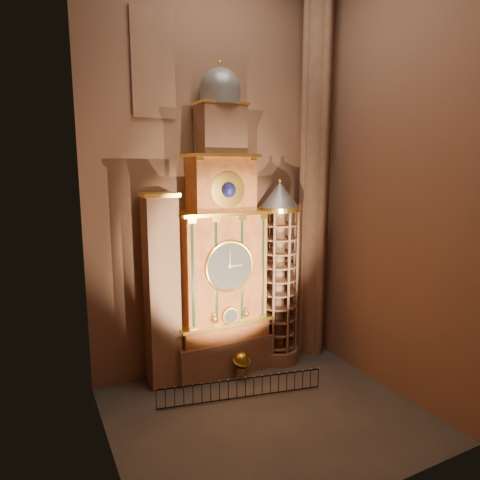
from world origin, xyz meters
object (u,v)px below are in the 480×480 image
astronomical_clock (222,256)px  celestial_globe (241,363)px  stair_turret (278,275)px  portrait_tower (162,291)px  iron_railing (241,389)px

astronomical_clock → celestial_globe: (0.51, -1.36, -5.78)m
stair_turret → celestial_globe: (-2.99, -1.10, -4.37)m
astronomical_clock → portrait_tower: (-3.40, 0.02, -1.53)m
astronomical_clock → stair_turret: (3.50, -0.26, -1.41)m
astronomical_clock → iron_railing: 6.95m
astronomical_clock → iron_railing: bearing=-98.1°
celestial_globe → portrait_tower: bearing=160.6°
celestial_globe → iron_railing: celestial_globe is taller
stair_turret → iron_railing: 6.85m
iron_railing → celestial_globe: bearing=62.9°
celestial_globe → iron_railing: (-0.98, -1.91, -0.33)m
iron_railing → astronomical_clock: bearing=81.9°
astronomical_clock → celestial_globe: size_ratio=11.13×
astronomical_clock → iron_railing: size_ratio=2.04×
iron_railing → portrait_tower: bearing=131.7°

